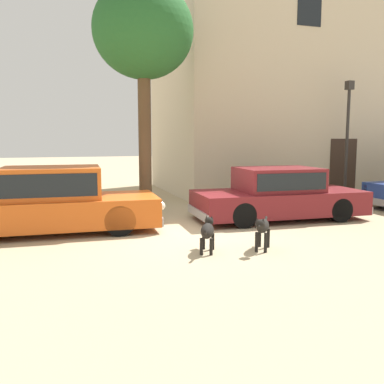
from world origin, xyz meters
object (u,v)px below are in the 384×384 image
stray_dog_spotted (262,227)px  stray_dog_tan (208,231)px  parked_sedan_nearest (54,200)px  acacia_tree_left (143,33)px  parked_sedan_second (278,194)px  street_lamp (348,126)px

stray_dog_spotted → stray_dog_tan: size_ratio=0.93×
stray_dog_spotted → stray_dog_tan: stray_dog_spotted is taller
parked_sedan_nearest → stray_dog_tan: 3.81m
acacia_tree_left → parked_sedan_second: bearing=-30.1°
stray_dog_spotted → street_lamp: street_lamp is taller
stray_dog_tan → parked_sedan_second: bearing=-24.4°
stray_dog_tan → stray_dog_spotted: bearing=-78.1°
stray_dog_spotted → parked_sedan_second: bearing=-179.1°
street_lamp → acacia_tree_left: size_ratio=0.63×
parked_sedan_nearest → street_lamp: 9.62m
parked_sedan_nearest → street_lamp: street_lamp is taller
parked_sedan_nearest → street_lamp: (9.27, 1.83, 1.80)m
parked_sedan_second → stray_dog_spotted: bearing=-122.3°
stray_dog_spotted → acacia_tree_left: acacia_tree_left is taller
parked_sedan_second → acacia_tree_left: bearing=152.3°
parked_sedan_nearest → stray_dog_spotted: (3.76, -2.86, -0.28)m
parked_sedan_nearest → acacia_tree_left: bearing=36.3°
parked_sedan_nearest → stray_dog_spotted: parked_sedan_nearest is taller
parked_sedan_second → stray_dog_tan: 3.75m
stray_dog_tan → street_lamp: size_ratio=0.23×
parked_sedan_second → street_lamp: street_lamp is taller
parked_sedan_second → acacia_tree_left: size_ratio=0.74×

